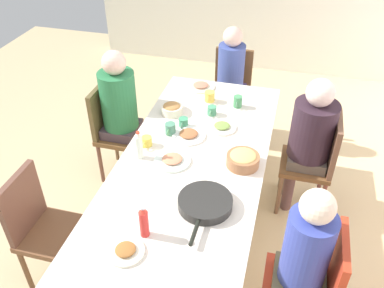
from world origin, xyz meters
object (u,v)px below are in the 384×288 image
at_px(chair_1, 313,283).
at_px(cup_1, 183,122).
at_px(chair_0, 317,159).
at_px(cup_3, 170,129).
at_px(cup_0, 238,102).
at_px(bottle_1, 144,222).
at_px(plate_1, 189,135).
at_px(serving_pan, 205,203).
at_px(chair_2, 41,224).
at_px(person_3, 230,76).
at_px(bowl_0, 243,159).
at_px(cup_5, 212,111).
at_px(cup_4, 147,141).
at_px(bowl_1, 172,109).
at_px(plate_4, 201,86).
at_px(chair_4, 114,127).
at_px(person_1, 302,259).
at_px(chair_3, 231,88).
at_px(plate_0, 222,127).
at_px(person_4, 120,106).
at_px(bottle_0, 139,146).
at_px(plate_2, 126,251).
at_px(person_0, 310,135).
at_px(dining_table, 192,169).
at_px(plate_3, 172,160).

distance_m(chair_1, cup_1, 1.48).
height_order(chair_0, cup_3, chair_0).
bearing_deg(cup_0, bottle_1, -10.13).
distance_m(plate_1, serving_pan, 0.75).
distance_m(chair_2, person_3, 2.26).
distance_m(person_3, bowl_0, 1.47).
bearing_deg(chair_2, chair_1, 90.00).
bearing_deg(serving_pan, chair_1, 74.53).
bearing_deg(bottle_1, cup_5, 176.28).
height_order(plate_1, cup_4, cup_4).
bearing_deg(bowl_1, plate_4, 165.34).
bearing_deg(chair_4, cup_5, 92.04).
height_order(person_1, bottle_1, person_1).
relative_size(chair_2, chair_3, 1.00).
xyz_separation_m(plate_0, bottle_1, (1.16, -0.21, 0.09)).
xyz_separation_m(person_4, cup_0, (-0.21, 0.97, 0.08)).
bearing_deg(chair_1, plate_4, -146.74).
xyz_separation_m(plate_4, bowl_0, (1.00, 0.54, 0.04)).
bearing_deg(cup_5, person_1, 32.87).
bearing_deg(bottle_0, chair_0, 117.39).
bearing_deg(plate_2, plate_1, 177.77).
bearing_deg(chair_3, serving_pan, 5.47).
height_order(person_3, cup_1, person_3).
height_order(bottle_0, bottle_1, same).
distance_m(person_0, cup_5, 0.80).
relative_size(dining_table, person_3, 2.00).
distance_m(person_1, cup_3, 1.36).
bearing_deg(plate_1, plate_2, -2.23).
height_order(chair_3, cup_0, chair_3).
height_order(dining_table, chair_1, chair_1).
distance_m(chair_0, cup_3, 1.21).
height_order(plate_4, cup_1, cup_1).
xyz_separation_m(person_4, plate_0, (0.14, 0.91, 0.04)).
bearing_deg(chair_1, bottle_1, -83.47).
distance_m(chair_3, chair_4, 1.31).
relative_size(chair_3, cup_5, 8.20).
bearing_deg(plate_2, person_1, 105.44).
xyz_separation_m(plate_4, cup_1, (0.64, 0.02, 0.02)).
bearing_deg(cup_4, bowl_0, 86.46).
relative_size(chair_0, chair_1, 1.00).
distance_m(chair_0, chair_4, 1.76).
xyz_separation_m(plate_3, bottle_1, (0.67, 0.04, 0.09)).
distance_m(person_1, serving_pan, 0.64).
bearing_deg(bottle_1, dining_table, 172.91).
bearing_deg(cup_4, plate_1, 125.19).
xyz_separation_m(plate_0, plate_3, (0.49, -0.25, -0.00)).
distance_m(chair_3, plate_1, 1.32).
bearing_deg(person_0, plate_1, -70.68).
relative_size(chair_1, chair_4, 1.00).
bearing_deg(cup_0, bowl_0, 12.37).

